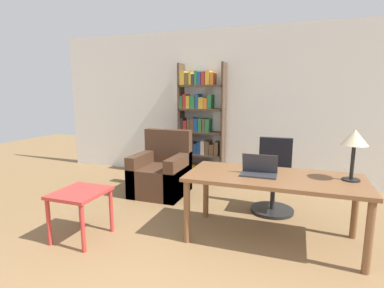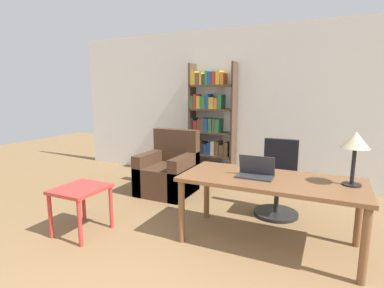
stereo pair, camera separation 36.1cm
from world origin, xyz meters
The scene contains 8 objects.
wall_back centered at (0.00, 4.53, 1.35)m, with size 8.00×0.06×2.70m.
desk centered at (0.44, 2.30, 0.64)m, with size 1.82×0.82×0.72m.
laptop centered at (0.29, 2.28, 0.77)m, with size 0.37×0.21×0.22m.
table_lamp centered at (1.18, 2.40, 1.13)m, with size 0.25×0.25×0.51m.
office_chair centered at (0.38, 3.17, 0.43)m, with size 0.57×0.57×0.98m.
side_table_blue centered at (-1.53, 1.66, 0.45)m, with size 0.50×0.55×0.54m.
armchair centered at (-1.34, 3.29, 0.32)m, with size 0.78×0.80×0.99m.
bookshelf centered at (-1.05, 4.34, 0.96)m, with size 0.84×0.28×2.10m.
Camera 1 is at (0.64, -0.85, 1.60)m, focal length 28.00 mm.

